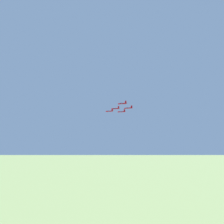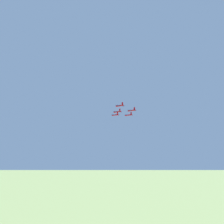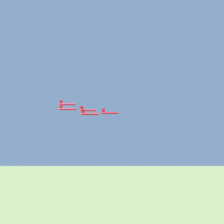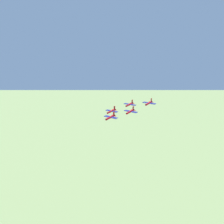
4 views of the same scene
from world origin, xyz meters
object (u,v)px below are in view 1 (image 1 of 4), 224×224
Objects in this scene: jet_1 at (116,109)px; jet_4 at (129,108)px; jet_0 at (110,111)px; jet_2 at (122,112)px; jet_3 at (123,104)px.

jet_1 is 13.91m from jet_4.
jet_1 is at bearing -120.47° from jet_0.
jet_1 is 1.00× the size of jet_2.
jet_1 is at bearing 59.53° from jet_3.
jet_3 is (19.85, -14.00, 5.86)m from jet_2.
jet_2 is 1.00× the size of jet_3.
jet_0 is 1.00× the size of jet_1.
jet_3 reaches higher than jet_2.
jet_3 reaches higher than jet_4.
jet_3 reaches higher than jet_1.
jet_1 reaches higher than jet_2.
jet_3 is at bearing -120.47° from jet_0.
jet_1 is (13.83, -1.26, 1.57)m from jet_0.
jet_0 is 1.00× the size of jet_3.
jet_4 is at bearing 0.00° from jet_3.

